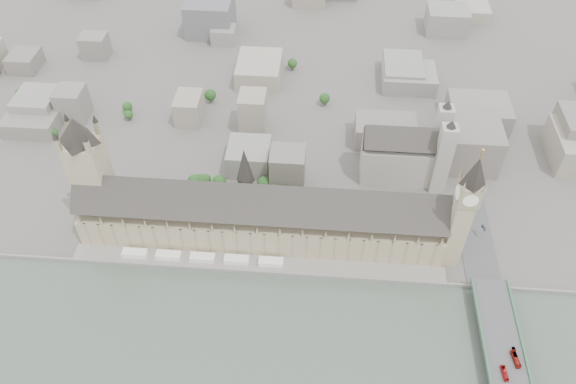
# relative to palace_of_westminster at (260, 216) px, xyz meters

# --- Properties ---
(ground) EXTENTS (900.00, 900.00, 0.00)m
(ground) POSITION_rel_palace_of_westminster_xyz_m (0.00, -19.70, -22.71)
(ground) COLOR #595651
(ground) RESTS_ON ground
(embankment_wall) EXTENTS (600.00, 1.50, 3.00)m
(embankment_wall) POSITION_rel_palace_of_westminster_xyz_m (0.00, -34.70, -21.21)
(embankment_wall) COLOR gray
(embankment_wall) RESTS_ON ground
(river_terrace) EXTENTS (270.00, 15.00, 2.00)m
(river_terrace) POSITION_rel_palace_of_westminster_xyz_m (0.00, -27.20, -21.71)
(river_terrace) COLOR gray
(river_terrace) RESTS_ON ground
(terrace_tents) EXTENTS (118.00, 7.00, 4.00)m
(terrace_tents) POSITION_rel_palace_of_westminster_xyz_m (-40.00, -26.70, -18.71)
(terrace_tents) COLOR white
(terrace_tents) RESTS_ON river_terrace
(palace_of_westminster) EXTENTS (265.00, 40.73, 55.44)m
(palace_of_westminster) POSITION_rel_palace_of_westminster_xyz_m (0.00, 0.00, 0.00)
(palace_of_westminster) COLOR #9B8969
(palace_of_westminster) RESTS_ON ground
(elizabeth_tower) EXTENTS (17.00, 17.00, 107.50)m
(elizabeth_tower) POSITION_rel_palace_of_westminster_xyz_m (138.00, -11.70, 35.38)
(elizabeth_tower) COLOR #9B8969
(elizabeth_tower) RESTS_ON ground
(victoria_tower) EXTENTS (30.00, 30.00, 100.00)m
(victoria_tower) POSITION_rel_palace_of_westminster_xyz_m (-122.00, 6.30, 32.50)
(victoria_tower) COLOR #9B8969
(victoria_tower) RESTS_ON ground
(central_tower) EXTENTS (13.00, 13.00, 48.00)m
(central_tower) POSITION_rel_palace_of_westminster_xyz_m (-10.00, 6.30, 35.21)
(central_tower) COLOR #82795A
(central_tower) RESTS_ON ground
(westminster_bridge) EXTENTS (25.00, 325.00, 10.25)m
(westminster_bridge) POSITION_rel_palace_of_westminster_xyz_m (162.00, -107.20, -17.58)
(westminster_bridge) COLOR #474749
(westminster_bridge) RESTS_ON ground
(westminster_abbey) EXTENTS (68.00, 36.00, 64.00)m
(westminster_abbey) POSITION_rel_palace_of_westminster_xyz_m (110.92, 75.30, 2.38)
(westminster_abbey) COLOR #A7A097
(westminster_abbey) RESTS_ON ground
(city_skyline_inland) EXTENTS (720.00, 360.00, 38.00)m
(city_skyline_inland) POSITION_rel_palace_of_westminster_xyz_m (0.00, 225.30, -3.71)
(city_skyline_inland) COLOR gray
(city_skyline_inland) RESTS_ON ground
(park_trees) EXTENTS (110.00, 30.00, 15.00)m
(park_trees) POSITION_rel_palace_of_westminster_xyz_m (-10.00, 40.30, -15.21)
(park_trees) COLOR #224719
(park_trees) RESTS_ON ground
(red_bus_north) EXTENTS (3.22, 10.34, 2.84)m
(red_bus_north) POSITION_rel_palace_of_westminster_xyz_m (158.83, -104.42, -11.04)
(red_bus_north) COLOR #B21514
(red_bus_north) RESTS_ON westminster_bridge
(red_bus_south) EXTENTS (4.50, 11.88, 3.23)m
(red_bus_south) POSITION_rel_palace_of_westminster_xyz_m (167.26, -94.53, -10.84)
(red_bus_south) COLOR #A41D14
(red_bus_south) RESTS_ON westminster_bridge
(car_silver) EXTENTS (1.73, 4.62, 1.51)m
(car_silver) POSITION_rel_palace_of_westminster_xyz_m (167.78, -88.14, -11.70)
(car_silver) COLOR gray
(car_silver) RESTS_ON westminster_bridge
(car_approach) EXTENTS (3.59, 5.96, 1.62)m
(car_approach) POSITION_rel_palace_of_westminster_xyz_m (165.65, 12.38, -11.65)
(car_approach) COLOR gray
(car_approach) RESTS_ON westminster_bridge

